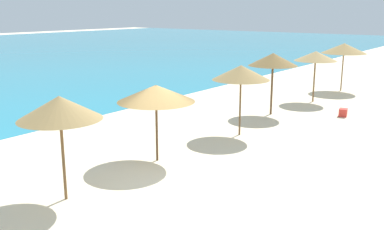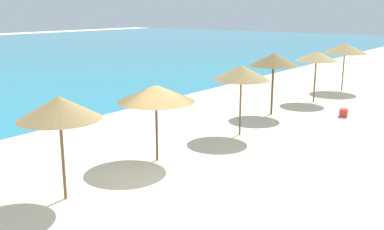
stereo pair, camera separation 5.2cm
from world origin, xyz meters
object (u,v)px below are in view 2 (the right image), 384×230
beach_umbrella_8 (345,48)px  cooler_box (344,113)px  beach_umbrella_6 (274,60)px  beach_umbrella_4 (156,93)px  beach_umbrella_3 (59,108)px  beach_umbrella_7 (316,56)px  beach_umbrella_5 (241,73)px

beach_umbrella_8 → cooler_box: (-6.58, -2.34, -2.39)m
beach_umbrella_6 → beach_umbrella_4: bearing=-179.6°
cooler_box → beach_umbrella_3: bearing=168.6°
beach_umbrella_6 → beach_umbrella_3: bearing=-179.2°
beach_umbrella_4 → beach_umbrella_6: (8.17, 0.06, 0.35)m
beach_umbrella_7 → beach_umbrella_8: beach_umbrella_8 is taller
beach_umbrella_3 → beach_umbrella_4: size_ratio=1.09×
beach_umbrella_6 → beach_umbrella_8: 8.22m
beach_umbrella_3 → beach_umbrella_4: 3.72m
beach_umbrella_6 → cooler_box: beach_umbrella_6 is taller
beach_umbrella_5 → beach_umbrella_4: bearing=172.2°
beach_umbrella_3 → beach_umbrella_7: bearing=-1.0°
beach_umbrella_3 → beach_umbrella_5: bearing=-3.4°
beach_umbrella_3 → beach_umbrella_6: (11.89, 0.17, 0.14)m
beach_umbrella_8 → beach_umbrella_3: bearing=178.9°
beach_umbrella_6 → beach_umbrella_8: bearing=-3.7°
beach_umbrella_4 → beach_umbrella_5: 4.29m
beach_umbrella_3 → beach_umbrella_4: bearing=1.6°
beach_umbrella_5 → cooler_box: (5.55, -2.24, -2.30)m
beach_umbrella_5 → beach_umbrella_8: beach_umbrella_8 is taller
beach_umbrella_3 → beach_umbrella_8: size_ratio=0.96×
cooler_box → beach_umbrella_5: bearing=158.0°
beach_umbrella_8 → cooler_box: beach_umbrella_8 is taller
beach_umbrella_3 → beach_umbrella_4: (3.72, 0.11, -0.20)m
beach_umbrella_3 → beach_umbrella_5: (7.96, -0.47, 0.03)m
beach_umbrella_3 → beach_umbrella_8: beach_umbrella_8 is taller
beach_umbrella_7 → beach_umbrella_4: bearing=178.2°
beach_umbrella_3 → beach_umbrella_6: bearing=0.8°
beach_umbrella_6 → beach_umbrella_8: beach_umbrella_6 is taller
beach_umbrella_8 → beach_umbrella_5: bearing=-179.5°
beach_umbrella_5 → beach_umbrella_8: (12.13, 0.10, 0.09)m
beach_umbrella_6 → beach_umbrella_7: (4.03, -0.45, -0.15)m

